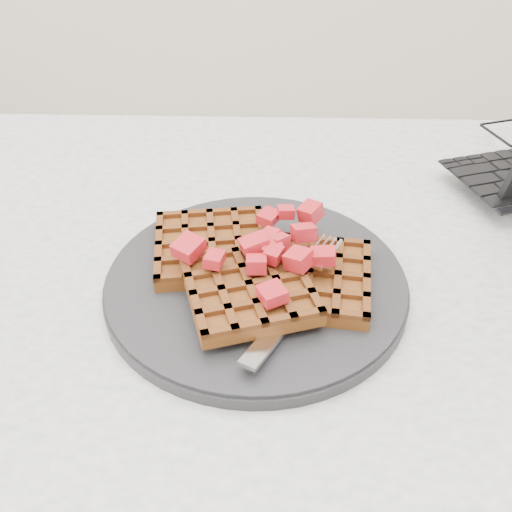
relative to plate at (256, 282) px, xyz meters
name	(u,v)px	position (x,y,z in m)	size (l,w,h in m)	color
table	(302,369)	(0.05, 0.00, -0.12)	(1.20, 0.80, 0.75)	silver
plate	(256,282)	(0.00, 0.00, 0.00)	(0.29, 0.29, 0.02)	black
waffles	(256,269)	(0.00, 0.00, 0.02)	(0.22, 0.20, 0.03)	brown
strawberry_pile	(256,244)	(0.00, 0.00, 0.05)	(0.15, 0.15, 0.02)	#A30F1A
fork	(300,298)	(0.04, -0.04, 0.02)	(0.02, 0.18, 0.02)	silver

